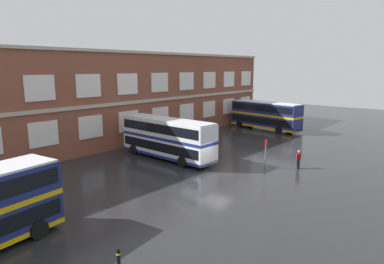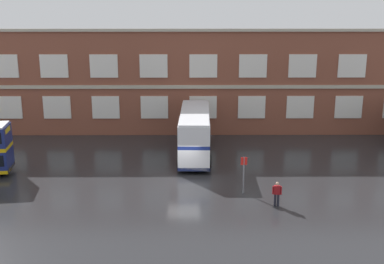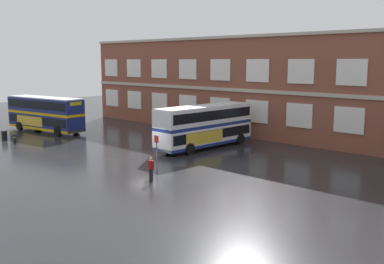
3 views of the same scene
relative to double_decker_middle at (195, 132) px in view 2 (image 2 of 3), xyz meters
name	(u,v)px [view 2 (image 2 of 3)]	position (x,y,z in m)	size (l,w,h in m)	color
ground_plane	(184,173)	(-0.93, -4.81, -2.15)	(120.00, 120.00, 0.00)	#232326
brick_terminal_building	(202,79)	(0.94, 11.17, 3.20)	(55.63, 8.19, 10.99)	brown
double_decker_middle	(195,132)	(0.00, 0.00, 0.00)	(3.08, 11.06, 4.07)	silver
waiting_passenger	(277,193)	(5.34, -11.54, -1.22)	(0.64, 0.29, 1.70)	black
bus_stand_flag	(244,172)	(3.37, -9.23, -0.51)	(0.44, 0.10, 2.70)	slate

